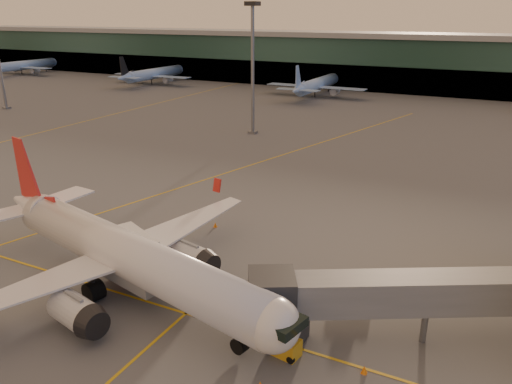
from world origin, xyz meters
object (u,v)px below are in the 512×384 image
at_px(pushback_tug, 355,291).
at_px(catering_truck, 134,254).
at_px(main_airplane, 122,254).
at_px(gpu_cart, 284,347).

bearing_deg(pushback_tug, catering_truck, 175.05).
bearing_deg(pushback_tug, main_airplane, -178.43).
xyz_separation_m(main_airplane, gpu_cart, (16.21, -1.60, -3.08)).
relative_size(gpu_cart, pushback_tug, 0.72).
xyz_separation_m(catering_truck, pushback_tug, (19.27, 6.01, -1.93)).
bearing_deg(pushback_tug, gpu_cart, -126.03).
distance_m(main_airplane, catering_truck, 2.59).
bearing_deg(main_airplane, catering_truck, 119.65).
distance_m(catering_truck, gpu_cart, 17.40).
bearing_deg(gpu_cart, main_airplane, -176.32).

